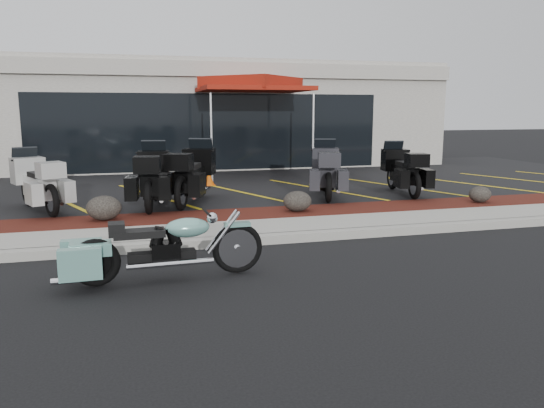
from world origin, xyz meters
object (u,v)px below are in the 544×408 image
object	(u,v)px
hero_cruiser	(237,241)
traffic_cone	(209,178)
popup_canopy	(251,86)
touring_white	(27,177)

from	to	relation	value
hero_cruiser	traffic_cone	size ratio (longest dim) A/B	6.52
popup_canopy	touring_white	bearing A→B (deg)	-168.17
traffic_cone	popup_canopy	bearing A→B (deg)	52.16
touring_white	popup_canopy	bearing A→B (deg)	-78.13
traffic_cone	popup_canopy	world-z (taller)	popup_canopy
touring_white	traffic_cone	size ratio (longest dim) A/B	5.52
hero_cruiser	touring_white	world-z (taller)	touring_white
touring_white	traffic_cone	xyz separation A→B (m)	(4.35, 2.20, -0.45)
hero_cruiser	traffic_cone	bearing A→B (deg)	82.35
traffic_cone	touring_white	bearing A→B (deg)	-153.12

